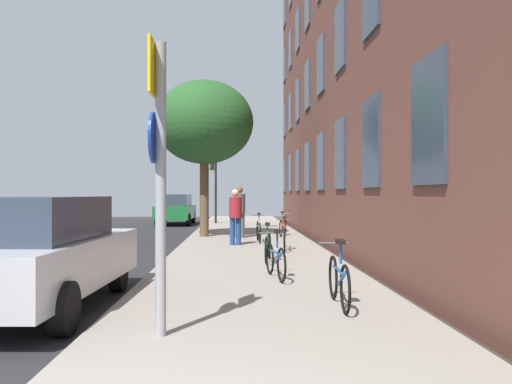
{
  "coord_description": "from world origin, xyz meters",
  "views": [
    {
      "loc": [
        0.71,
        -2.13,
        1.67
      ],
      "look_at": [
        1.14,
        9.07,
        1.71
      ],
      "focal_mm": 36.57,
      "sensor_mm": 36.0,
      "label": 1
    }
  ],
  "objects_px": {
    "pedestrian_1": "(240,208)",
    "car_0": "(38,252)",
    "bicycle_3": "(284,237)",
    "bicycle_5": "(283,226)",
    "car_1": "(176,209)",
    "sign_post": "(158,162)",
    "bicycle_2": "(268,246)",
    "bicycle_1": "(275,259)",
    "tree_near": "(204,123)",
    "bicycle_4": "(259,231)",
    "pedestrian_0": "(235,213)",
    "traffic_light": "(214,176)",
    "bicycle_0": "(339,280)"
  },
  "relations": [
    {
      "from": "pedestrian_1",
      "to": "car_0",
      "type": "relative_size",
      "value": 0.41
    },
    {
      "from": "bicycle_3",
      "to": "bicycle_5",
      "type": "bearing_deg",
      "value": 85.33
    },
    {
      "from": "car_1",
      "to": "sign_post",
      "type": "bearing_deg",
      "value": -83.89
    },
    {
      "from": "bicycle_2",
      "to": "bicycle_3",
      "type": "relative_size",
      "value": 0.92
    },
    {
      "from": "bicycle_1",
      "to": "pedestrian_1",
      "type": "relative_size",
      "value": 0.87
    },
    {
      "from": "tree_near",
      "to": "bicycle_2",
      "type": "height_order",
      "value": "tree_near"
    },
    {
      "from": "bicycle_4",
      "to": "bicycle_5",
      "type": "height_order",
      "value": "bicycle_4"
    },
    {
      "from": "tree_near",
      "to": "car_0",
      "type": "distance_m",
      "value": 12.09
    },
    {
      "from": "bicycle_3",
      "to": "bicycle_4",
      "type": "distance_m",
      "value": 2.48
    },
    {
      "from": "tree_near",
      "to": "bicycle_5",
      "type": "xyz_separation_m",
      "value": [
        2.88,
        0.15,
        -3.78
      ]
    },
    {
      "from": "bicycle_1",
      "to": "bicycle_3",
      "type": "height_order",
      "value": "bicycle_3"
    },
    {
      "from": "bicycle_4",
      "to": "pedestrian_0",
      "type": "xyz_separation_m",
      "value": [
        -0.74,
        -0.96,
        0.6
      ]
    },
    {
      "from": "car_0",
      "to": "pedestrian_1",
      "type": "bearing_deg",
      "value": 74.95
    },
    {
      "from": "bicycle_2",
      "to": "tree_near",
      "type": "bearing_deg",
      "value": 105.0
    },
    {
      "from": "tree_near",
      "to": "pedestrian_1",
      "type": "relative_size",
      "value": 3.13
    },
    {
      "from": "tree_near",
      "to": "bicycle_5",
      "type": "distance_m",
      "value": 4.75
    },
    {
      "from": "tree_near",
      "to": "pedestrian_1",
      "type": "xyz_separation_m",
      "value": [
        1.28,
        -0.61,
        -3.09
      ]
    },
    {
      "from": "traffic_light",
      "to": "tree_near",
      "type": "bearing_deg",
      "value": -89.86
    },
    {
      "from": "traffic_light",
      "to": "car_1",
      "type": "relative_size",
      "value": 0.81
    },
    {
      "from": "bicycle_1",
      "to": "pedestrian_1",
      "type": "distance_m",
      "value": 8.88
    },
    {
      "from": "bicycle_4",
      "to": "bicycle_5",
      "type": "relative_size",
      "value": 1.04
    },
    {
      "from": "bicycle_5",
      "to": "bicycle_1",
      "type": "bearing_deg",
      "value": -95.94
    },
    {
      "from": "pedestrian_0",
      "to": "bicycle_3",
      "type": "bearing_deg",
      "value": -46.84
    },
    {
      "from": "traffic_light",
      "to": "bicycle_3",
      "type": "distance_m",
      "value": 13.51
    },
    {
      "from": "bicycle_3",
      "to": "bicycle_5",
      "type": "height_order",
      "value": "bicycle_3"
    },
    {
      "from": "sign_post",
      "to": "pedestrian_0",
      "type": "height_order",
      "value": "sign_post"
    },
    {
      "from": "sign_post",
      "to": "bicycle_1",
      "type": "height_order",
      "value": "sign_post"
    },
    {
      "from": "car_0",
      "to": "car_1",
      "type": "relative_size",
      "value": 0.98
    },
    {
      "from": "bicycle_2",
      "to": "bicycle_3",
      "type": "xyz_separation_m",
      "value": [
        0.6,
        2.4,
        0.01
      ]
    },
    {
      "from": "bicycle_0",
      "to": "bicycle_4",
      "type": "xyz_separation_m",
      "value": [
        -0.69,
        9.6,
        0.0
      ]
    },
    {
      "from": "bicycle_2",
      "to": "car_0",
      "type": "distance_m",
      "value": 5.68
    },
    {
      "from": "sign_post",
      "to": "car_0",
      "type": "relative_size",
      "value": 0.73
    },
    {
      "from": "car_1",
      "to": "bicycle_5",
      "type": "bearing_deg",
      "value": -61.17
    },
    {
      "from": "car_1",
      "to": "pedestrian_0",
      "type": "bearing_deg",
      "value": -75.41
    },
    {
      "from": "bicycle_4",
      "to": "car_0",
      "type": "distance_m",
      "value": 9.89
    },
    {
      "from": "car_0",
      "to": "car_1",
      "type": "distance_m",
      "value": 20.66
    },
    {
      "from": "traffic_light",
      "to": "pedestrian_0",
      "type": "bearing_deg",
      "value": -84.33
    },
    {
      "from": "traffic_light",
      "to": "bicycle_1",
      "type": "distance_m",
      "value": 18.13
    },
    {
      "from": "pedestrian_1",
      "to": "tree_near",
      "type": "bearing_deg",
      "value": 154.29
    },
    {
      "from": "bicycle_2",
      "to": "bicycle_4",
      "type": "height_order",
      "value": "bicycle_4"
    },
    {
      "from": "bicycle_2",
      "to": "traffic_light",
      "type": "bearing_deg",
      "value": 97.02
    },
    {
      "from": "sign_post",
      "to": "pedestrian_0",
      "type": "relative_size",
      "value": 1.91
    },
    {
      "from": "traffic_light",
      "to": "car_0",
      "type": "bearing_deg",
      "value": -94.66
    },
    {
      "from": "tree_near",
      "to": "car_1",
      "type": "height_order",
      "value": "tree_near"
    },
    {
      "from": "bicycle_0",
      "to": "bicycle_1",
      "type": "height_order",
      "value": "bicycle_0"
    },
    {
      "from": "bicycle_2",
      "to": "bicycle_5",
      "type": "distance_m",
      "value": 7.27
    },
    {
      "from": "tree_near",
      "to": "bicycle_5",
      "type": "relative_size",
      "value": 3.56
    },
    {
      "from": "bicycle_5",
      "to": "pedestrian_0",
      "type": "distance_m",
      "value": 3.83
    },
    {
      "from": "bicycle_1",
      "to": "bicycle_4",
      "type": "xyz_separation_m",
      "value": [
        0.0,
        7.2,
        0.02
      ]
    },
    {
      "from": "tree_near",
      "to": "traffic_light",
      "type": "bearing_deg",
      "value": 90.14
    }
  ]
}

